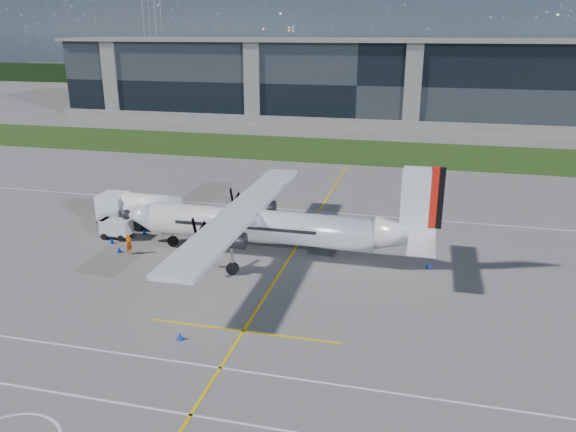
{
  "coord_description": "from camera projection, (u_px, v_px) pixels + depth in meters",
  "views": [
    {
      "loc": [
        12.76,
        -34.39,
        17.32
      ],
      "look_at": [
        2.48,
        7.4,
        2.95
      ],
      "focal_mm": 35.0,
      "sensor_mm": 36.0,
      "label": 1
    }
  ],
  "objects": [
    {
      "name": "ground",
      "position": [
        327.0,
        162.0,
        76.9
      ],
      "size": [
        400.0,
        400.0,
        0.0
      ],
      "primitive_type": "plane",
      "color": "#5A5856",
      "rests_on": "ground"
    },
    {
      "name": "grass_strip",
      "position": [
        336.0,
        150.0,
        84.26
      ],
      "size": [
        400.0,
        18.0,
        0.04
      ],
      "primitive_type": "cube",
      "color": "#214011",
      "rests_on": "ground"
    },
    {
      "name": "terminal_building",
      "position": [
        363.0,
        81.0,
        111.36
      ],
      "size": [
        120.0,
        20.0,
        15.0
      ],
      "primitive_type": "cube",
      "color": "black",
      "rests_on": "ground"
    },
    {
      "name": "tree_line",
      "position": [
        385.0,
        79.0,
        168.05
      ],
      "size": [
        400.0,
        6.0,
        6.0
      ],
      "primitive_type": "cube",
      "color": "black",
      "rests_on": "ground"
    },
    {
      "name": "pylon_west",
      "position": [
        153.0,
        36.0,
        191.59
      ],
      "size": [
        9.0,
        4.6,
        30.0
      ],
      "primitive_type": null,
      "color": "gray",
      "rests_on": "ground"
    },
    {
      "name": "yellow_taxiway_centerline",
      "position": [
        301.0,
        239.0,
        48.58
      ],
      "size": [
        0.2,
        70.0,
        0.01
      ],
      "primitive_type": "cube",
      "color": "yellow",
      "rests_on": "ground"
    },
    {
      "name": "white_lane_line",
      "position": [
        133.0,
        405.0,
        27.16
      ],
      "size": [
        90.0,
        0.15,
        0.01
      ],
      "primitive_type": "cube",
      "color": "white",
      "rests_on": "ground"
    },
    {
      "name": "turboprop_aircraft",
      "position": [
        272.0,
        208.0,
        43.81
      ],
      "size": [
        25.81,
        26.76,
        8.03
      ],
      "primitive_type": null,
      "color": "white",
      "rests_on": "ground"
    },
    {
      "name": "fuel_tanker_truck",
      "position": [
        136.0,
        210.0,
        51.37
      ],
      "size": [
        8.42,
        2.74,
        3.16
      ],
      "primitive_type": null,
      "color": "white",
      "rests_on": "ground"
    },
    {
      "name": "baggage_tug",
      "position": [
        116.0,
        229.0,
        48.78
      ],
      "size": [
        2.72,
        1.63,
        1.63
      ],
      "primitive_type": null,
      "color": "silver",
      "rests_on": "ground"
    },
    {
      "name": "ground_crew_person",
      "position": [
        129.0,
        242.0,
        45.25
      ],
      "size": [
        0.8,
        0.93,
        1.92
      ],
      "primitive_type": "imported",
      "rotation": [
        0.0,
        0.0,
        1.21
      ],
      "color": "#F25907",
      "rests_on": "ground"
    },
    {
      "name": "safety_cone_fwd",
      "position": [
        112.0,
        241.0,
        47.64
      ],
      "size": [
        0.36,
        0.36,
        0.5
      ],
      "primitive_type": "cone",
      "color": "#0A37B8",
      "rests_on": "ground"
    },
    {
      "name": "safety_cone_portwing",
      "position": [
        180.0,
        336.0,
        32.87
      ],
      "size": [
        0.36,
        0.36,
        0.5
      ],
      "primitive_type": "cone",
      "color": "#0A37B8",
      "rests_on": "ground"
    },
    {
      "name": "safety_cone_tail",
      "position": [
        428.0,
        265.0,
        42.68
      ],
      "size": [
        0.36,
        0.36,
        0.5
      ],
      "primitive_type": "cone",
      "color": "#0A37B8",
      "rests_on": "ground"
    },
    {
      "name": "safety_cone_nose_stbd",
      "position": [
        144.0,
        231.0,
        49.8
      ],
      "size": [
        0.36,
        0.36,
        0.5
      ],
      "primitive_type": "cone",
      "color": "#0A37B8",
      "rests_on": "ground"
    },
    {
      "name": "safety_cone_nose_port",
      "position": [
        119.0,
        249.0,
        45.72
      ],
      "size": [
        0.36,
        0.36,
        0.5
      ],
      "primitive_type": "cone",
      "color": "#0A37B8",
      "rests_on": "ground"
    }
  ]
}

